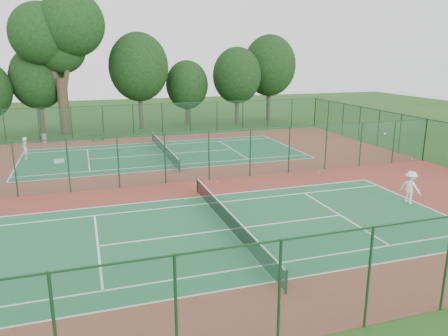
{
  "coord_description": "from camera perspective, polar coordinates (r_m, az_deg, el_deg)",
  "views": [
    {
      "loc": [
        -6.62,
        -28.35,
        8.56
      ],
      "look_at": [
        1.64,
        -3.04,
        1.6
      ],
      "focal_mm": 35.0,
      "sensor_mm": 36.0,
      "label": 1
    }
  ],
  "objects": [
    {
      "name": "fence_east",
      "position": [
        39.48,
        24.76,
        3.38
      ],
      "size": [
        0.09,
        36.0,
        3.5
      ],
      "rotation": [
        0.0,
        0.0,
        1.57
      ],
      "color": "#164429",
      "rests_on": "ground"
    },
    {
      "name": "stray_ball_b",
      "position": [
        33.14,
        12.31,
        -0.58
      ],
      "size": [
        0.07,
        0.07,
        0.07
      ],
      "primitive_type": "sphere",
      "color": "#B5CA2F",
      "rests_on": "red_pad"
    },
    {
      "name": "player_near",
      "position": [
        27.85,
        23.18,
        -2.33
      ],
      "size": [
        1.14,
        1.44,
        1.94
      ],
      "primitive_type": "imported",
      "rotation": [
        0.0,
        0.0,
        1.96
      ],
      "color": "white",
      "rests_on": "court_near"
    },
    {
      "name": "big_tree",
      "position": [
        51.16,
        -20.85,
        16.13
      ],
      "size": [
        9.84,
        7.2,
        15.11
      ],
      "color": "#35291D",
      "rests_on": "ground"
    },
    {
      "name": "tennis_net_near",
      "position": [
        21.97,
        0.76,
        -6.75
      ],
      "size": [
        0.1,
        12.9,
        0.97
      ],
      "color": "#12331D",
      "rests_on": "ground"
    },
    {
      "name": "player_far",
      "position": [
        40.14,
        -24.57,
        2.37
      ],
      "size": [
        0.47,
        0.69,
        1.84
      ],
      "primitive_type": "imported",
      "rotation": [
        0.0,
        0.0,
        -1.52
      ],
      "color": "silver",
      "rests_on": "court_far"
    },
    {
      "name": "stray_ball_a",
      "position": [
        30.06,
        -1.01,
        -1.81
      ],
      "size": [
        0.07,
        0.07,
        0.07
      ],
      "primitive_type": "sphere",
      "color": "gold",
      "rests_on": "red_pad"
    },
    {
      "name": "bench",
      "position": [
        46.16,
        -16.16,
        3.91
      ],
      "size": [
        1.35,
        0.59,
        0.8
      ],
      "rotation": [
        0.0,
        0.0,
        0.17
      ],
      "color": "#113216",
      "rests_on": "red_pad"
    },
    {
      "name": "red_pad",
      "position": [
        30.34,
        -4.74,
        -1.78
      ],
      "size": [
        40.0,
        36.0,
        0.01
      ],
      "primitive_type": "cube",
      "color": "maroon",
      "rests_on": "ground"
    },
    {
      "name": "trash_bin",
      "position": [
        46.8,
        -22.41,
        3.6
      ],
      "size": [
        0.67,
        0.67,
        0.96
      ],
      "primitive_type": "cylinder",
      "rotation": [
        0.0,
        0.0,
        0.31
      ],
      "color": "slate",
      "rests_on": "red_pad"
    },
    {
      "name": "evergreen_row",
      "position": [
        53.77,
        -10.29,
        5.25
      ],
      "size": [
        39.0,
        5.0,
        12.0
      ],
      "primitive_type": null,
      "color": "black",
      "rests_on": "ground"
    },
    {
      "name": "kit_bag",
      "position": [
        37.89,
        -20.76,
        0.86
      ],
      "size": [
        0.81,
        0.43,
        0.29
      ],
      "primitive_type": "cube",
      "rotation": [
        0.0,
        0.0,
        0.18
      ],
      "color": "silver",
      "rests_on": "red_pad"
    },
    {
      "name": "fence_south",
      "position": [
        14.04,
        13.12,
        -14.72
      ],
      "size": [
        40.0,
        0.09,
        3.5
      ],
      "color": "#18482D",
      "rests_on": "ground"
    },
    {
      "name": "stray_ball_c",
      "position": [
        29.7,
        -3.68,
        -2.04
      ],
      "size": [
        0.07,
        0.07,
        0.07
      ],
      "primitive_type": "sphere",
      "color": "#D0EC37",
      "rests_on": "red_pad"
    },
    {
      "name": "tennis_net_far",
      "position": [
        38.77,
        -7.87,
        2.58
      ],
      "size": [
        0.1,
        12.9,
        0.97
      ],
      "color": "#13351B",
      "rests_on": "ground"
    },
    {
      "name": "court_far",
      "position": [
        38.88,
        -7.84,
        1.81
      ],
      "size": [
        23.77,
        10.97,
        0.01
      ],
      "primitive_type": "cube",
      "color": "#1D5C37",
      "rests_on": "red_pad"
    },
    {
      "name": "court_near",
      "position": [
        22.16,
        0.75,
        -8.03
      ],
      "size": [
        23.77,
        10.97,
        0.01
      ],
      "primitive_type": "cube",
      "color": "#1F6238",
      "rests_on": "red_pad"
    },
    {
      "name": "fence_divider",
      "position": [
        29.9,
        -4.81,
        1.45
      ],
      "size": [
        40.0,
        0.09,
        3.5
      ],
      "color": "#1A4E33",
      "rests_on": "ground"
    },
    {
      "name": "fence_north",
      "position": [
        47.31,
        -9.91,
        6.17
      ],
      "size": [
        40.0,
        0.09,
        3.5
      ],
      "color": "#164424",
      "rests_on": "ground"
    },
    {
      "name": "ground",
      "position": [
        30.34,
        -4.74,
        -1.79
      ],
      "size": [
        120.0,
        120.0,
        0.0
      ],
      "primitive_type": "plane",
      "color": "#204916",
      "rests_on": "ground"
    }
  ]
}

